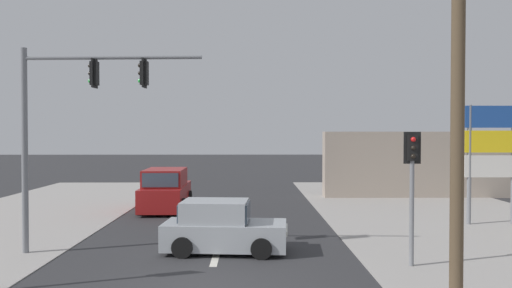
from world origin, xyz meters
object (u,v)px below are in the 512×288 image
shopping_plaza_sign (491,147)px  utility_pole_foreground_right (451,62)px  traffic_signal_mast (68,112)px  suv_receding_far (166,191)px  pedestal_signal_right_kerb (412,175)px  hatchback_oncoming_mid (222,228)px

shopping_plaza_sign → utility_pole_foreground_right: bearing=-119.7°
utility_pole_foreground_right → shopping_plaza_sign: size_ratio=1.97×
traffic_signal_mast → suv_receding_far: bearing=80.3°
pedestal_signal_right_kerb → shopping_plaza_sign: bearing=50.1°
utility_pole_foreground_right → traffic_signal_mast: bearing=151.7°
hatchback_oncoming_mid → utility_pole_foreground_right: bearing=-47.3°
traffic_signal_mast → pedestal_signal_right_kerb: size_ratio=1.69×
pedestal_signal_right_kerb → hatchback_oncoming_mid: pedestal_signal_right_kerb is taller
utility_pole_foreground_right → hatchback_oncoming_mid: 8.11m
utility_pole_foreground_right → hatchback_oncoming_mid: bearing=132.7°
utility_pole_foreground_right → traffic_signal_mast: 10.43m
traffic_signal_mast → pedestal_signal_right_kerb: 9.81m
utility_pole_foreground_right → shopping_plaza_sign: bearing=60.3°
hatchback_oncoming_mid → suv_receding_far: (-3.05, 8.07, 0.18)m
shopping_plaza_sign → suv_receding_far: shopping_plaza_sign is taller
pedestal_signal_right_kerb → suv_receding_far: bearing=129.8°
utility_pole_foreground_right → pedestal_signal_right_kerb: utility_pole_foreground_right is taller
hatchback_oncoming_mid → shopping_plaza_sign: bearing=23.1°
shopping_plaza_sign → traffic_signal_mast: bearing=-162.9°
utility_pole_foreground_right → suv_receding_far: utility_pole_foreground_right is taller
traffic_signal_mast → pedestal_signal_right_kerb: bearing=-9.0°
traffic_signal_mast → hatchback_oncoming_mid: bearing=2.2°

